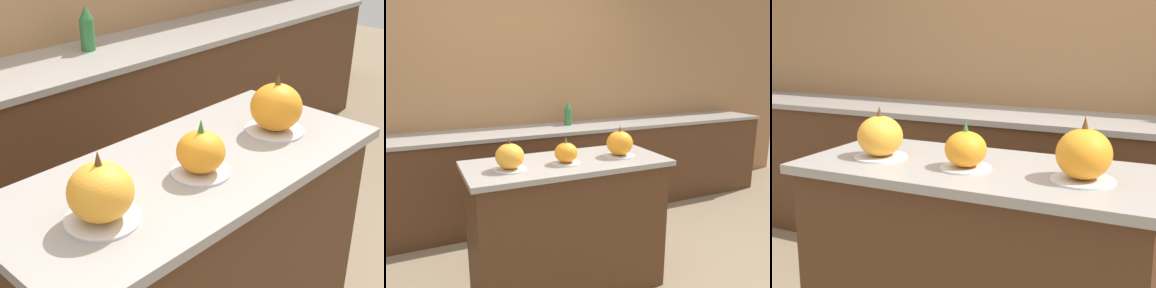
% 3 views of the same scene
% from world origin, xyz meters
% --- Properties ---
extents(ground_plane, '(12.00, 12.00, 0.00)m').
position_xyz_m(ground_plane, '(0.00, 0.00, 0.00)').
color(ground_plane, '#847056').
extents(wall_back, '(8.00, 0.06, 2.50)m').
position_xyz_m(wall_back, '(0.00, 1.62, 1.25)').
color(wall_back, '#9E7047').
rests_on(wall_back, ground_plane).
extents(kitchen_island, '(1.36, 0.60, 0.95)m').
position_xyz_m(kitchen_island, '(0.00, 0.00, 0.48)').
color(kitchen_island, '#4C2D19').
rests_on(kitchen_island, ground_plane).
extents(back_counter, '(6.00, 0.60, 0.93)m').
position_xyz_m(back_counter, '(0.00, 1.29, 0.47)').
color(back_counter, '#4C2D19').
rests_on(back_counter, ground_plane).
extents(pumpkin_cake_left, '(0.21, 0.21, 0.20)m').
position_xyz_m(pumpkin_cake_left, '(-0.40, -0.05, 1.03)').
color(pumpkin_cake_left, silver).
rests_on(pumpkin_cake_left, kitchen_island).
extents(pumpkin_cake_center, '(0.19, 0.19, 0.18)m').
position_xyz_m(pumpkin_cake_center, '(-0.03, -0.06, 1.02)').
color(pumpkin_cake_center, silver).
rests_on(pumpkin_cake_center, kitchen_island).
extents(pumpkin_cake_right, '(0.22, 0.22, 0.22)m').
position_xyz_m(pumpkin_cake_right, '(0.39, -0.03, 1.04)').
color(pumpkin_cake_right, silver).
rests_on(pumpkin_cake_right, kitchen_island).
extents(bottle_tall, '(0.08, 0.08, 0.25)m').
position_xyz_m(bottle_tall, '(0.60, 1.38, 1.05)').
color(bottle_tall, '#2D6B38').
rests_on(bottle_tall, back_counter).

